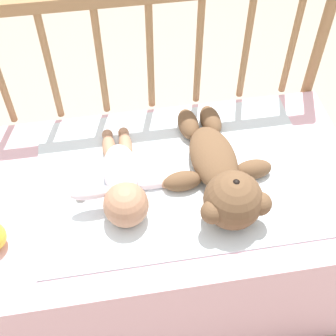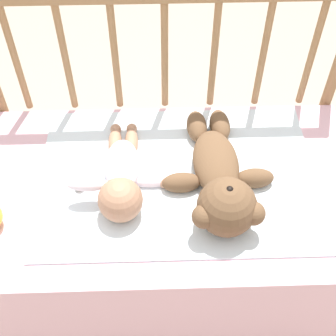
# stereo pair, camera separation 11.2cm
# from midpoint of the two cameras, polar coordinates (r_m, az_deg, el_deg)

# --- Properties ---
(ground_plane) EXTENTS (12.00, 12.00, 0.00)m
(ground_plane) POSITION_cam_midpoint_polar(r_m,az_deg,el_deg) (1.82, -1.74, -12.86)
(ground_plane) COLOR tan
(crib_mattress) EXTENTS (1.13, 0.65, 0.55)m
(crib_mattress) POSITION_cam_midpoint_polar(r_m,az_deg,el_deg) (1.58, -1.97, -8.31)
(crib_mattress) COLOR #EDB7C6
(crib_mattress) RESTS_ON ground_plane
(crib_rail) EXTENTS (1.13, 0.04, 0.97)m
(crib_rail) POSITION_cam_midpoint_polar(r_m,az_deg,el_deg) (1.52, -4.25, 10.80)
(crib_rail) COLOR #997047
(crib_rail) RESTS_ON ground_plane
(blanket) EXTENTS (0.81, 0.55, 0.01)m
(blanket) POSITION_cam_midpoint_polar(r_m,az_deg,el_deg) (1.37, -1.25, -1.04)
(blanket) COLOR white
(blanket) RESTS_ON crib_mattress
(teddy_bear) EXTENTS (0.32, 0.49, 0.16)m
(teddy_bear) POSITION_cam_midpoint_polar(r_m,az_deg,el_deg) (1.30, 4.14, -1.07)
(teddy_bear) COLOR brown
(teddy_bear) RESTS_ON crib_mattress
(baby) EXTENTS (0.29, 0.39, 0.12)m
(baby) POSITION_cam_midpoint_polar(r_m,az_deg,el_deg) (1.31, -7.99, -1.96)
(baby) COLOR white
(baby) RESTS_ON crib_mattress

